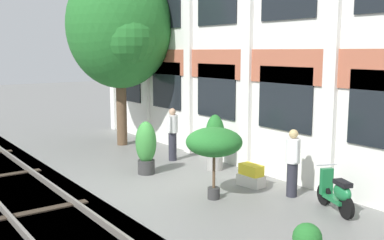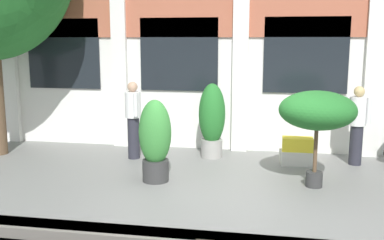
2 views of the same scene
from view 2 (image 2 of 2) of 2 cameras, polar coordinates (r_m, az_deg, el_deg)
name	(u,v)px [view 2 (image 2 of 2)]	position (r m, az deg, el deg)	size (l,w,h in m)	color
ground_plane	(225,193)	(7.84, 4.27, -9.20)	(80.00, 80.00, 0.00)	slate
potted_plant_tall_urn	(317,112)	(8.11, 15.64, 1.02)	(1.34, 1.34, 1.72)	#333333
potted_plant_glazed_jar	(212,118)	(9.91, 2.55, 0.23)	(0.59, 0.59, 1.66)	gray
potted_plant_stone_basin	(155,140)	(8.27, -4.70, -2.49)	(0.60, 0.60, 1.53)	#333333
potted_plant_square_trough	(297,152)	(9.70, 13.22, -3.95)	(0.75, 0.48, 0.58)	beige
resident_by_doorway	(357,123)	(9.93, 20.25, -0.36)	(0.48, 0.34, 1.66)	#282833
resident_watching_tracks	(133,118)	(9.90, -7.48, 0.31)	(0.34, 0.46, 1.70)	#282833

